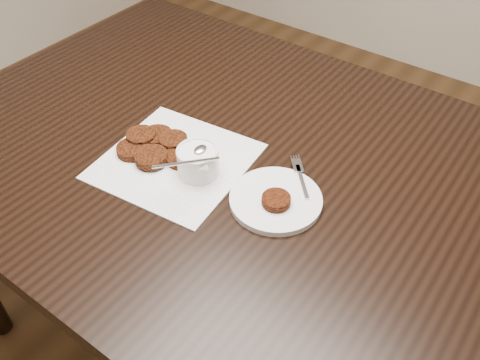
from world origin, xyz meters
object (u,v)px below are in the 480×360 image
Objects in this scene: table at (256,274)px; sauce_ramekin at (197,150)px; napkin at (176,161)px; plate_with_patty at (276,197)px.

sauce_ramekin reaches higher than table.
sauce_ramekin reaches higher than napkin.
napkin is 0.09m from sauce_ramekin.
napkin is 1.61× the size of plate_with_patty.
napkin is (-0.15, -0.10, 0.38)m from table.
plate_with_patty is (0.09, -0.07, 0.39)m from table.
sauce_ramekin is (0.06, 0.00, 0.06)m from napkin.
table is at bearing 32.65° from napkin.
plate_with_patty reaches higher than table.
table is 0.42m from napkin.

